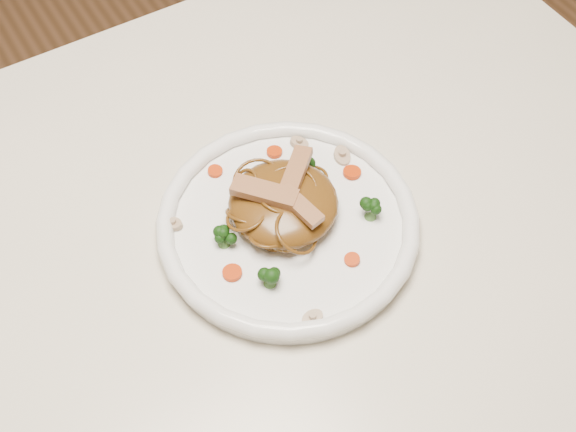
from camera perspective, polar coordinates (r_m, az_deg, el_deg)
table at (r=0.96m, az=-4.54°, el=-5.14°), size 1.20×0.80×0.75m
plate at (r=0.88m, az=0.00°, el=-0.84°), size 0.33×0.33×0.02m
noodle_mound at (r=0.86m, az=-0.34°, el=0.96°), size 0.16×0.16×0.04m
chicken_a at (r=0.86m, az=0.62°, el=3.45°), size 0.06×0.06×0.01m
chicken_b at (r=0.84m, az=-1.75°, el=1.79°), size 0.07×0.07×0.01m
chicken_c at (r=0.83m, az=0.90°, el=0.75°), size 0.03×0.06×0.01m
broccoli_0 at (r=0.90m, az=1.57°, el=3.94°), size 0.03×0.03×0.03m
broccoli_1 at (r=0.84m, az=-4.80°, el=-1.56°), size 0.03×0.03×0.03m
broccoli_2 at (r=0.81m, az=-1.37°, el=-4.48°), size 0.03×0.03×0.03m
broccoli_3 at (r=0.87m, az=6.21°, el=0.59°), size 0.04×0.04×0.03m
carrot_0 at (r=0.93m, az=-1.01°, el=4.77°), size 0.02×0.02×0.00m
carrot_1 at (r=0.83m, az=-4.15°, el=-4.21°), size 0.03×0.03×0.00m
carrot_2 at (r=0.91m, az=4.76°, el=3.24°), size 0.03×0.03×0.00m
carrot_3 at (r=0.92m, az=-5.41°, el=3.32°), size 0.02×0.02×0.00m
carrot_4 at (r=0.84m, az=4.77°, el=-3.24°), size 0.02×0.02×0.00m
mushroom_0 at (r=0.80m, az=1.82°, el=-7.57°), size 0.02×0.02×0.01m
mushroom_1 at (r=0.93m, az=4.02°, el=4.47°), size 0.03×0.03×0.01m
mushroom_2 at (r=0.87m, az=-8.50°, el=-0.59°), size 0.03×0.03×0.01m
mushroom_3 at (r=0.94m, az=0.83°, el=5.42°), size 0.03×0.03×0.01m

